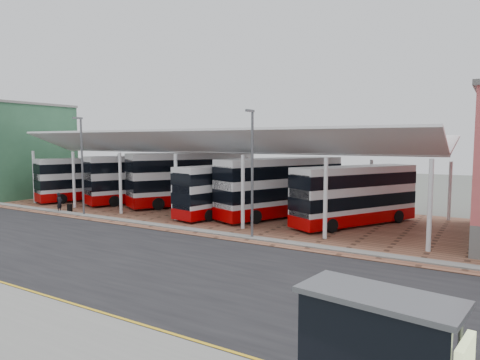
{
  "coord_description": "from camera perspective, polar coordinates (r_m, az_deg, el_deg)",
  "views": [
    {
      "loc": [
        15.14,
        -16.8,
        6.16
      ],
      "look_at": [
        -0.75,
        9.35,
        3.36
      ],
      "focal_mm": 32.0,
      "sensor_mm": 36.0,
      "label": 1
    }
  ],
  "objects": [
    {
      "name": "bus_5",
      "position": [
        32.16,
        15.06,
        -2.05
      ],
      "size": [
        6.99,
        10.31,
        4.29
      ],
      "rotation": [
        0.0,
        0.0,
        -0.49
      ],
      "color": "silver",
      "rests_on": "forecourt"
    },
    {
      "name": "bus_0",
      "position": [
        47.2,
        -19.29,
        0.14
      ],
      "size": [
        5.7,
        10.8,
        4.36
      ],
      "rotation": [
        0.0,
        0.0,
        -0.33
      ],
      "color": "silver",
      "rests_on": "forecourt"
    },
    {
      "name": "ground",
      "position": [
        23.44,
        -10.52,
        -10.1
      ],
      "size": [
        140.0,
        140.0,
        0.0
      ],
      "primitive_type": "plane",
      "color": "#51544E"
    },
    {
      "name": "bus_2",
      "position": [
        40.94,
        -6.43,
        0.1
      ],
      "size": [
        8.36,
        11.88,
        4.98
      ],
      "rotation": [
        0.0,
        0.0,
        -0.51
      ],
      "color": "silver",
      "rests_on": "forecourt"
    },
    {
      "name": "yellow_line_near",
      "position": [
        19.05,
        -25.14,
        -14.06
      ],
      "size": [
        120.0,
        0.12,
        0.01
      ],
      "primitive_type": "cube",
      "color": "gold",
      "rests_on": "road"
    },
    {
      "name": "yellow_line_far",
      "position": [
        19.21,
        -24.37,
        -13.87
      ],
      "size": [
        120.0,
        0.12,
        0.01
      ],
      "primitive_type": "cube",
      "color": "gold",
      "rests_on": "road"
    },
    {
      "name": "lamp_east",
      "position": [
        26.62,
        1.62,
        1.34
      ],
      "size": [
        0.16,
        0.9,
        8.07
      ],
      "color": "#55565C",
      "rests_on": "ground"
    },
    {
      "name": "lamp_west",
      "position": [
        37.22,
        -20.33,
        2.12
      ],
      "size": [
        0.16,
        0.9,
        8.07
      ],
      "color": "#55565C",
      "rests_on": "ground"
    },
    {
      "name": "bus_shelter",
      "position": [
        9.98,
        19.01,
        -20.57
      ],
      "size": [
        3.62,
        2.02,
        2.76
      ],
      "rotation": [
        0.0,
        0.0,
        -0.13
      ],
      "color": "black",
      "rests_on": "sidewalk"
    },
    {
      "name": "bus_1",
      "position": [
        43.84,
        -12.72,
        0.13
      ],
      "size": [
        6.58,
        11.43,
        4.65
      ],
      "rotation": [
        0.0,
        0.0,
        -0.38
      ],
      "color": "silver",
      "rests_on": "forecourt"
    },
    {
      "name": "shop_green",
      "position": [
        53.02,
        -27.16,
        3.52
      ],
      "size": [
        6.4,
        10.2,
        10.22
      ],
      "color": "#2D593C",
      "rests_on": "ground"
    },
    {
      "name": "pedestrian",
      "position": [
        40.0,
        -22.92,
        -2.76
      ],
      "size": [
        0.61,
        0.72,
        1.67
      ],
      "primitive_type": "imported",
      "rotation": [
        0.0,
        0.0,
        1.98
      ],
      "color": "black",
      "rests_on": "forecourt"
    },
    {
      "name": "bus_4",
      "position": [
        34.68,
        5.44,
        -1.01
      ],
      "size": [
        6.82,
        11.61,
        4.73
      ],
      "rotation": [
        0.0,
        0.0,
        -0.39
      ],
      "color": "silver",
      "rests_on": "forecourt"
    },
    {
      "name": "bus_3",
      "position": [
        35.42,
        -1.71,
        -1.34
      ],
      "size": [
        4.22,
        10.28,
        4.13
      ],
      "rotation": [
        0.0,
        0.0,
        -0.2
      ],
      "color": "silver",
      "rests_on": "forecourt"
    },
    {
      "name": "canopy",
      "position": [
        37.31,
        -3.25,
        4.65
      ],
      "size": [
        37.0,
        11.63,
        7.07
      ],
      "color": "silver",
      "rests_on": "ground"
    },
    {
      "name": "forecourt",
      "position": [
        33.15,
        7.39,
        -5.48
      ],
      "size": [
        72.0,
        16.0,
        0.06
      ],
      "primitive_type": "cube",
      "color": "brown",
      "rests_on": "ground"
    },
    {
      "name": "road",
      "position": [
        22.74,
        -12.23,
        -10.59
      ],
      "size": [
        120.0,
        14.0,
        0.02
      ],
      "primitive_type": "cube",
      "color": "black",
      "rests_on": "ground"
    },
    {
      "name": "suitcase",
      "position": [
        39.96,
        -21.76,
        -3.46
      ],
      "size": [
        0.38,
        0.27,
        0.66
      ],
      "primitive_type": "cube",
      "color": "black",
      "rests_on": "forecourt"
    },
    {
      "name": "north_kerb",
      "position": [
        28.21,
        -2.04,
        -7.25
      ],
      "size": [
        120.0,
        0.8,
        0.14
      ],
      "primitive_type": "cube",
      "color": "slate",
      "rests_on": "ground"
    }
  ]
}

